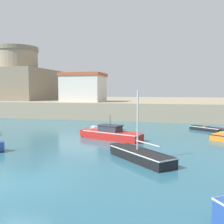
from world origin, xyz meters
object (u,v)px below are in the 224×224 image
at_px(sailboat_black_7, 140,155).
at_px(fortress, 18,81).
at_px(motorboat_red_0, 111,134).
at_px(dinghy_white_4, 108,128).
at_px(dinghy_black_5, 207,129).
at_px(harbor_shed_near_wharf, 83,87).

relative_size(sailboat_black_7, fortress, 0.35).
height_order(motorboat_red_0, sailboat_black_7, sailboat_black_7).
bearing_deg(sailboat_black_7, dinghy_white_4, 114.39).
bearing_deg(fortress, motorboat_red_0, -43.01).
xyz_separation_m(motorboat_red_0, dinghy_white_4, (-1.79, 5.28, -0.25)).
xyz_separation_m(dinghy_black_5, sailboat_black_7, (-5.16, -13.74, 0.12)).
height_order(dinghy_white_4, sailboat_black_7, sailboat_black_7).
relative_size(motorboat_red_0, dinghy_white_4, 1.79).
distance_m(dinghy_black_5, fortress, 38.43).
height_order(sailboat_black_7, harbor_shed_near_wharf, harbor_shed_near_wharf).
distance_m(dinghy_black_5, harbor_shed_near_wharf, 21.72).
bearing_deg(dinghy_white_4, fortress, 142.02).
bearing_deg(dinghy_white_4, motorboat_red_0, -71.29).
height_order(dinghy_white_4, harbor_shed_near_wharf, harbor_shed_near_wharf).
distance_m(dinghy_white_4, sailboat_black_7, 12.85).
distance_m(dinghy_black_5, sailboat_black_7, 14.68).
relative_size(sailboat_black_7, harbor_shed_near_wharf, 0.69).
distance_m(motorboat_red_0, harbor_shed_near_wharf, 21.05).
bearing_deg(dinghy_white_4, dinghy_black_5, 11.00).
xyz_separation_m(dinghy_white_4, harbor_shed_near_wharf, (-7.71, 12.98, 4.64)).
distance_m(fortress, harbor_shed_near_wharf, 16.99).
bearing_deg(dinghy_white_4, harbor_shed_near_wharf, 120.71).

